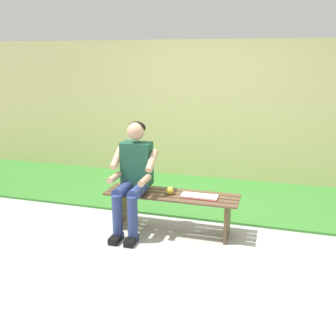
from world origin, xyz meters
TOP-DOWN VIEW (x-y plane):
  - ground_plane at (1.06, 1.00)m, footprint 10.00×7.00m
  - grass_strip at (0.00, -1.25)m, footprint 9.00×1.79m
  - brick_wall at (0.50, -2.17)m, footprint 9.50×0.24m
  - bench_near at (0.00, 0.00)m, footprint 1.53×0.42m
  - person_seated at (0.42, 0.10)m, footprint 0.50×0.69m
  - apple at (0.01, 0.02)m, footprint 0.09×0.09m
  - book_open at (-0.33, 0.02)m, footprint 0.41×0.16m

SIDE VIEW (x-z plane):
  - ground_plane at x=1.06m, z-range -0.04..0.00m
  - grass_strip at x=0.00m, z-range 0.00..0.03m
  - bench_near at x=0.00m, z-range 0.11..0.57m
  - book_open at x=-0.33m, z-range 0.45..0.48m
  - apple at x=0.01m, z-range 0.45..0.54m
  - person_seated at x=0.42m, z-range 0.06..1.32m
  - brick_wall at x=0.50m, z-range 0.00..2.20m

